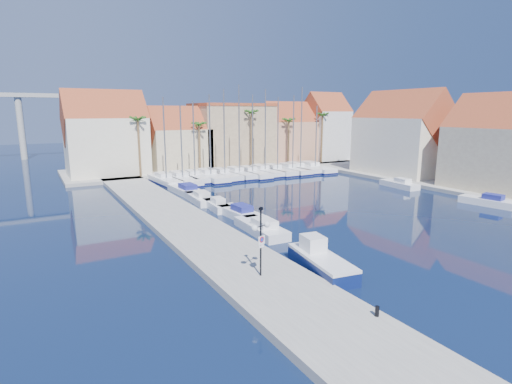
% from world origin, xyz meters
% --- Properties ---
extents(ground, '(260.00, 260.00, 0.00)m').
position_xyz_m(ground, '(0.00, 0.00, 0.00)').
color(ground, black).
rests_on(ground, ground).
extents(quay_west, '(6.00, 77.00, 0.50)m').
position_xyz_m(quay_west, '(-9.00, 13.50, 0.25)').
color(quay_west, gray).
rests_on(quay_west, ground).
extents(shore_north, '(54.00, 16.00, 0.50)m').
position_xyz_m(shore_north, '(10.00, 48.00, 0.25)').
color(shore_north, gray).
rests_on(shore_north, ground).
extents(shore_east, '(12.00, 60.00, 0.50)m').
position_xyz_m(shore_east, '(32.00, 15.00, 0.25)').
color(shore_east, gray).
rests_on(shore_east, ground).
extents(lamp_post, '(1.45, 0.71, 4.40)m').
position_xyz_m(lamp_post, '(-9.11, -0.86, 3.39)').
color(lamp_post, black).
rests_on(lamp_post, quay_west).
extents(bollard, '(0.21, 0.21, 0.54)m').
position_xyz_m(bollard, '(-6.60, -8.08, 0.77)').
color(bollard, black).
rests_on(bollard, quay_west).
extents(fishing_boat, '(2.97, 6.38, 2.15)m').
position_xyz_m(fishing_boat, '(-4.64, -1.13, 0.71)').
color(fishing_boat, '#0D1A50').
rests_on(fishing_boat, ground).
extents(motorboat_west_0, '(2.45, 6.86, 1.40)m').
position_xyz_m(motorboat_west_0, '(-3.77, 8.18, 0.51)').
color(motorboat_west_0, white).
rests_on(motorboat_west_0, ground).
extents(motorboat_west_1, '(2.42, 6.44, 1.40)m').
position_xyz_m(motorboat_west_1, '(-3.03, 13.88, 0.51)').
color(motorboat_west_1, white).
rests_on(motorboat_west_1, ground).
extents(motorboat_west_2, '(1.93, 5.12, 1.40)m').
position_xyz_m(motorboat_west_2, '(-3.65, 18.05, 0.51)').
color(motorboat_west_2, white).
rests_on(motorboat_west_2, ground).
extents(motorboat_west_3, '(2.34, 6.42, 1.40)m').
position_xyz_m(motorboat_west_3, '(-3.90, 22.23, 0.51)').
color(motorboat_west_3, white).
rests_on(motorboat_west_3, ground).
extents(motorboat_west_4, '(2.63, 7.51, 1.40)m').
position_xyz_m(motorboat_west_4, '(-3.66, 27.78, 0.51)').
color(motorboat_west_4, white).
rests_on(motorboat_west_4, ground).
extents(motorboat_east_0, '(2.75, 5.99, 1.40)m').
position_xyz_m(motorboat_east_0, '(24.01, 4.45, 0.51)').
color(motorboat_east_0, white).
rests_on(motorboat_east_0, ground).
extents(motorboat_east_1, '(2.28, 6.01, 1.40)m').
position_xyz_m(motorboat_east_1, '(23.99, 17.01, 0.51)').
color(motorboat_east_1, white).
rests_on(motorboat_east_1, ground).
extents(sailboat_0, '(3.01, 9.50, 12.55)m').
position_xyz_m(sailboat_0, '(-3.91, 36.00, 0.60)').
color(sailboat_0, white).
rests_on(sailboat_0, ground).
extents(sailboat_1, '(3.12, 10.77, 11.38)m').
position_xyz_m(sailboat_1, '(-1.50, 35.85, 0.56)').
color(sailboat_1, white).
rests_on(sailboat_1, ground).
extents(sailboat_2, '(2.67, 8.76, 12.06)m').
position_xyz_m(sailboat_2, '(0.76, 36.43, 0.60)').
color(sailboat_2, white).
rests_on(sailboat_2, ground).
extents(sailboat_3, '(3.09, 10.77, 13.04)m').
position_xyz_m(sailboat_3, '(3.27, 36.31, 0.58)').
color(sailboat_3, white).
rests_on(sailboat_3, ground).
extents(sailboat_4, '(2.83, 9.20, 13.92)m').
position_xyz_m(sailboat_4, '(5.55, 36.05, 0.62)').
color(sailboat_4, white).
rests_on(sailboat_4, ground).
extents(sailboat_5, '(2.76, 9.45, 14.64)m').
position_xyz_m(sailboat_5, '(8.29, 36.32, 0.63)').
color(sailboat_5, white).
rests_on(sailboat_5, ground).
extents(sailboat_6, '(2.89, 9.87, 13.11)m').
position_xyz_m(sailboat_6, '(10.44, 35.83, 0.60)').
color(sailboat_6, white).
rests_on(sailboat_6, ground).
extents(sailboat_7, '(3.06, 10.03, 14.09)m').
position_xyz_m(sailboat_7, '(13.26, 36.59, 0.61)').
color(sailboat_7, white).
rests_on(sailboat_7, ground).
extents(sailboat_8, '(2.89, 9.90, 12.82)m').
position_xyz_m(sailboat_8, '(15.46, 36.16, 0.59)').
color(sailboat_8, white).
rests_on(sailboat_8, ground).
extents(sailboat_9, '(2.51, 9.39, 13.14)m').
position_xyz_m(sailboat_9, '(18.37, 35.82, 0.60)').
color(sailboat_9, white).
rests_on(sailboat_9, ground).
extents(sailboat_10, '(2.71, 9.95, 14.58)m').
position_xyz_m(sailboat_10, '(20.36, 36.30, 0.61)').
color(sailboat_10, white).
rests_on(sailboat_10, ground).
extents(sailboat_11, '(3.50, 10.79, 11.50)m').
position_xyz_m(sailboat_11, '(23.22, 35.75, 0.56)').
color(sailboat_11, white).
rests_on(sailboat_11, ground).
extents(building_0, '(12.30, 9.00, 13.50)m').
position_xyz_m(building_0, '(-10.00, 47.00, 6.52)').
color(building_0, beige).
rests_on(building_0, shore_north).
extents(building_1, '(10.30, 8.00, 11.00)m').
position_xyz_m(building_1, '(2.00, 47.00, 5.30)').
color(building_1, tan).
rests_on(building_1, shore_north).
extents(building_2, '(14.20, 10.20, 11.50)m').
position_xyz_m(building_2, '(13.00, 48.00, 6.26)').
color(building_2, '#987E5D').
rests_on(building_2, shore_north).
extents(building_3, '(10.30, 8.00, 12.00)m').
position_xyz_m(building_3, '(25.00, 47.00, 5.86)').
color(building_3, tan).
rests_on(building_3, shore_north).
extents(building_4, '(8.30, 8.00, 14.00)m').
position_xyz_m(building_4, '(34.00, 46.00, 6.97)').
color(building_4, silver).
rests_on(building_4, shore_north).
extents(building_5, '(9.00, 12.30, 12.50)m').
position_xyz_m(building_5, '(32.00, 8.00, 5.96)').
color(building_5, tan).
rests_on(building_5, shore_east).
extents(building_6, '(9.00, 14.30, 13.50)m').
position_xyz_m(building_6, '(32.00, 24.00, 6.52)').
color(building_6, beige).
rests_on(building_6, shore_east).
extents(palm_0, '(2.60, 2.60, 10.15)m').
position_xyz_m(palm_0, '(-6.00, 42.00, 9.08)').
color(palm_0, brown).
rests_on(palm_0, shore_north).
extents(palm_1, '(2.60, 2.60, 9.15)m').
position_xyz_m(palm_1, '(4.00, 42.00, 8.14)').
color(palm_1, brown).
rests_on(palm_1, shore_north).
extents(palm_2, '(2.60, 2.60, 11.15)m').
position_xyz_m(palm_2, '(14.00, 42.00, 10.02)').
color(palm_2, brown).
rests_on(palm_2, shore_north).
extents(palm_3, '(2.60, 2.60, 9.65)m').
position_xyz_m(palm_3, '(22.00, 42.00, 8.61)').
color(palm_3, brown).
rests_on(palm_3, shore_north).
extents(palm_4, '(2.60, 2.60, 10.65)m').
position_xyz_m(palm_4, '(30.00, 42.00, 9.55)').
color(palm_4, brown).
rests_on(palm_4, shore_north).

